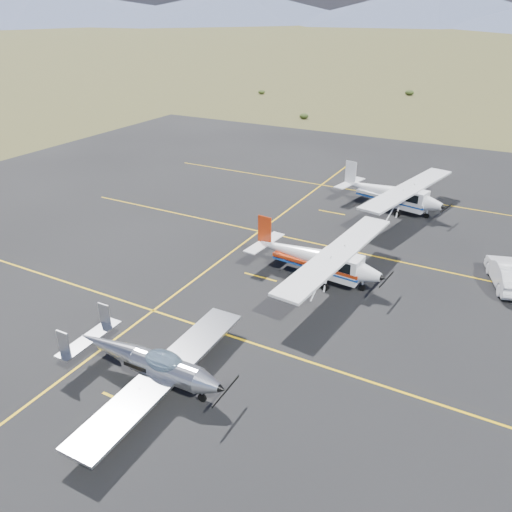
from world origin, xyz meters
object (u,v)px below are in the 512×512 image
Objects in this scene: sedan at (508,274)px; aircraft_low_wing at (150,362)px; aircraft_plain at (393,192)px; aircraft_cessna at (318,257)px.

aircraft_low_wing is at bearing 34.57° from sedan.
aircraft_plain is (3.27, 23.27, 0.33)m from aircraft_low_wing.
sedan is at bearing 51.44° from aircraft_low_wing.
sedan is at bearing 28.64° from aircraft_cessna.
aircraft_cessna is at bearing 5.73° from sedan.
aircraft_low_wing is 23.50m from aircraft_plain.
aircraft_cessna reaches higher than aircraft_low_wing.
aircraft_low_wing reaches higher than sedan.
aircraft_low_wing is at bearing -97.31° from aircraft_cessna.
aircraft_cessna is at bearing 76.64° from aircraft_low_wing.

